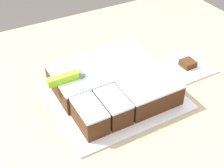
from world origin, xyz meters
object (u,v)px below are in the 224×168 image
object	(u,v)px
cake_board	(112,93)
brownie	(188,63)
knife	(75,75)
cake	(112,83)

from	to	relation	value
cake_board	brownie	distance (m)	0.29
cake_board	knife	bearing A→B (deg)	158.74
cake	brownie	size ratio (longest dim) A/B	6.87
cake_board	knife	world-z (taller)	knife
cake	knife	world-z (taller)	knife
cake_board	brownie	xyz separation A→B (m)	(0.29, -0.00, 0.01)
cake_board	brownie	world-z (taller)	brownie
cake	brownie	xyz separation A→B (m)	(0.29, -0.00, -0.02)
cake	brownie	bearing A→B (deg)	-0.51
knife	brownie	xyz separation A→B (m)	(0.39, -0.04, -0.07)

